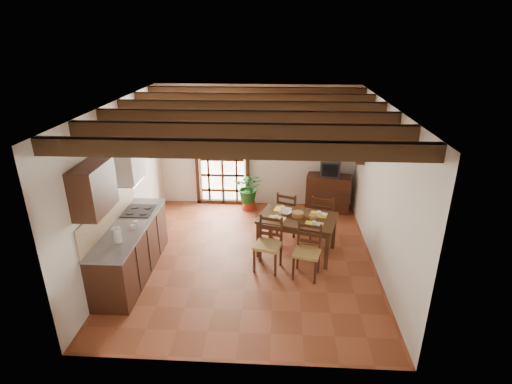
# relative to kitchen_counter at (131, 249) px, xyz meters

# --- Properties ---
(ground_plane) EXTENTS (5.00, 5.00, 0.00)m
(ground_plane) POSITION_rel_kitchen_counter_xyz_m (1.96, 0.60, -0.47)
(ground_plane) COLOR brown
(room_shell) EXTENTS (4.52, 5.02, 2.81)m
(room_shell) POSITION_rel_kitchen_counter_xyz_m (1.96, 0.60, 1.34)
(room_shell) COLOR silver
(room_shell) RESTS_ON ground_plane
(ceiling_beams) EXTENTS (4.50, 4.34, 0.20)m
(ceiling_beams) POSITION_rel_kitchen_counter_xyz_m (1.96, 0.60, 2.22)
(ceiling_beams) COLOR black
(ceiling_beams) RESTS_ON room_shell
(french_door) EXTENTS (1.26, 0.11, 2.32)m
(french_door) POSITION_rel_kitchen_counter_xyz_m (1.16, 3.05, 0.70)
(french_door) COLOR white
(french_door) RESTS_ON ground_plane
(kitchen_counter) EXTENTS (0.64, 2.25, 1.38)m
(kitchen_counter) POSITION_rel_kitchen_counter_xyz_m (0.00, 0.00, 0.00)
(kitchen_counter) COLOR #341A10
(kitchen_counter) RESTS_ON ground_plane
(upper_cabinet) EXTENTS (0.35, 0.80, 0.70)m
(upper_cabinet) POSITION_rel_kitchen_counter_xyz_m (-0.12, -0.70, 1.38)
(upper_cabinet) COLOR #341A10
(upper_cabinet) RESTS_ON room_shell
(range_hood) EXTENTS (0.38, 0.60, 0.54)m
(range_hood) POSITION_rel_kitchen_counter_xyz_m (-0.09, 0.55, 1.26)
(range_hood) COLOR white
(range_hood) RESTS_ON room_shell
(counter_items) EXTENTS (0.50, 1.43, 0.25)m
(counter_items) POSITION_rel_kitchen_counter_xyz_m (0.00, 0.09, 0.49)
(counter_items) COLOR black
(counter_items) RESTS_ON kitchen_counter
(dining_table) EXTENTS (1.55, 1.22, 0.74)m
(dining_table) POSITION_rel_kitchen_counter_xyz_m (2.82, 0.85, 0.17)
(dining_table) COLOR #392312
(dining_table) RESTS_ON ground_plane
(chair_near_left) EXTENTS (0.53, 0.52, 0.95)m
(chair_near_left) POSITION_rel_kitchen_counter_xyz_m (2.31, 0.28, -0.18)
(chair_near_left) COLOR #A68846
(chair_near_left) RESTS_ON ground_plane
(chair_near_right) EXTENTS (0.51, 0.50, 0.93)m
(chair_near_right) POSITION_rel_kitchen_counter_xyz_m (2.96, 0.09, -0.18)
(chair_near_right) COLOR #A68846
(chair_near_right) RESTS_ON ground_plane
(chair_far_left) EXTENTS (0.55, 0.54, 0.92)m
(chair_far_left) POSITION_rel_kitchen_counter_xyz_m (2.69, 1.62, -0.18)
(chair_far_left) COLOR #A68846
(chair_far_left) RESTS_ON ground_plane
(chair_far_right) EXTENTS (0.53, 0.52, 0.96)m
(chair_far_right) POSITION_rel_kitchen_counter_xyz_m (3.34, 1.43, -0.17)
(chair_far_right) COLOR #A68846
(chair_far_right) RESTS_ON ground_plane
(table_setting) EXTENTS (0.99, 0.66, 0.09)m
(table_setting) POSITION_rel_kitchen_counter_xyz_m (2.82, 0.85, 0.28)
(table_setting) COLOR yellow
(table_setting) RESTS_ON dining_table
(table_bowl) EXTENTS (0.26, 0.26, 0.05)m
(table_bowl) POSITION_rel_kitchen_counter_xyz_m (2.60, 0.97, 0.29)
(table_bowl) COLOR white
(table_bowl) RESTS_ON dining_table
(sideboard) EXTENTS (1.05, 0.62, 0.83)m
(sideboard) POSITION_rel_kitchen_counter_xyz_m (3.61, 2.83, -0.06)
(sideboard) COLOR #341A10
(sideboard) RESTS_ON ground_plane
(crt_tv) EXTENTS (0.48, 0.45, 0.37)m
(crt_tv) POSITION_rel_kitchen_counter_xyz_m (3.61, 2.82, 0.55)
(crt_tv) COLOR black
(crt_tv) RESTS_ON sideboard
(fuse_box) EXTENTS (0.25, 0.03, 0.32)m
(fuse_box) POSITION_rel_kitchen_counter_xyz_m (3.46, 3.08, 1.28)
(fuse_box) COLOR white
(fuse_box) RESTS_ON room_shell
(plant_pot) EXTENTS (0.35, 0.35, 0.21)m
(plant_pot) POSITION_rel_kitchen_counter_xyz_m (1.80, 2.75, -0.36)
(plant_pot) COLOR maroon
(plant_pot) RESTS_ON ground_plane
(potted_plant) EXTENTS (1.74, 1.50, 1.87)m
(potted_plant) POSITION_rel_kitchen_counter_xyz_m (1.80, 2.75, 0.10)
(potted_plant) COLOR #144C19
(potted_plant) RESTS_ON ground_plane
(wall_shelf) EXTENTS (0.20, 0.42, 0.20)m
(wall_shelf) POSITION_rel_kitchen_counter_xyz_m (4.10, 2.20, 1.04)
(wall_shelf) COLOR #341A10
(wall_shelf) RESTS_ON room_shell
(shelf_vase) EXTENTS (0.15, 0.15, 0.15)m
(shelf_vase) POSITION_rel_kitchen_counter_xyz_m (4.10, 2.20, 1.18)
(shelf_vase) COLOR #B2BFB2
(shelf_vase) RESTS_ON wall_shelf
(shelf_flowers) EXTENTS (0.14, 0.14, 0.36)m
(shelf_flowers) POSITION_rel_kitchen_counter_xyz_m (4.10, 2.20, 1.38)
(shelf_flowers) COLOR yellow
(shelf_flowers) RESTS_ON shelf_vase
(framed_picture) EXTENTS (0.03, 0.32, 0.32)m
(framed_picture) POSITION_rel_kitchen_counter_xyz_m (4.18, 2.20, 1.58)
(framed_picture) COLOR brown
(framed_picture) RESTS_ON room_shell
(pendant_lamp) EXTENTS (0.36, 0.36, 0.84)m
(pendant_lamp) POSITION_rel_kitchen_counter_xyz_m (2.82, 0.95, 1.60)
(pendant_lamp) COLOR black
(pendant_lamp) RESTS_ON room_shell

